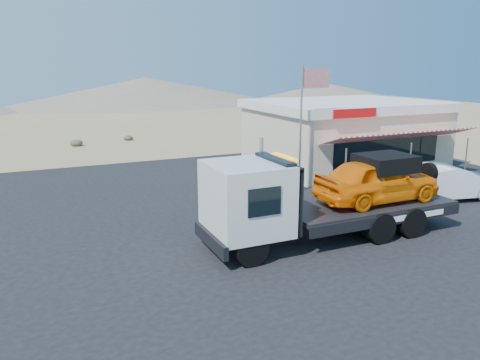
{
  "coord_description": "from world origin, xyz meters",
  "views": [
    {
      "loc": [
        -6.96,
        -14.37,
        6.03
      ],
      "look_at": [
        0.59,
        2.37,
        1.5
      ],
      "focal_mm": 35.0,
      "sensor_mm": 36.0,
      "label": 1
    }
  ],
  "objects_px": {
    "white_sedan": "(448,182)",
    "jerky_store": "(343,133)",
    "flagpole": "(305,114)",
    "tow_truck": "(328,193)"
  },
  "relations": [
    {
      "from": "tow_truck",
      "to": "jerky_store",
      "type": "height_order",
      "value": "jerky_store"
    },
    {
      "from": "tow_truck",
      "to": "jerky_store",
      "type": "distance_m",
      "value": 13.1
    },
    {
      "from": "jerky_store",
      "to": "flagpole",
      "type": "distance_m",
      "value": 7.36
    },
    {
      "from": "white_sedan",
      "to": "jerky_store",
      "type": "xyz_separation_m",
      "value": [
        0.25,
        8.39,
        1.17
      ]
    },
    {
      "from": "jerky_store",
      "to": "tow_truck",
      "type": "bearing_deg",
      "value": -128.6
    },
    {
      "from": "white_sedan",
      "to": "jerky_store",
      "type": "bearing_deg",
      "value": 10.58
    },
    {
      "from": "white_sedan",
      "to": "jerky_store",
      "type": "distance_m",
      "value": 8.48
    },
    {
      "from": "white_sedan",
      "to": "tow_truck",
      "type": "bearing_deg",
      "value": 115.44
    },
    {
      "from": "jerky_store",
      "to": "flagpole",
      "type": "xyz_separation_m",
      "value": [
        -5.57,
        -4.47,
        1.77
      ]
    },
    {
      "from": "white_sedan",
      "to": "flagpole",
      "type": "relative_size",
      "value": 0.81
    }
  ]
}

